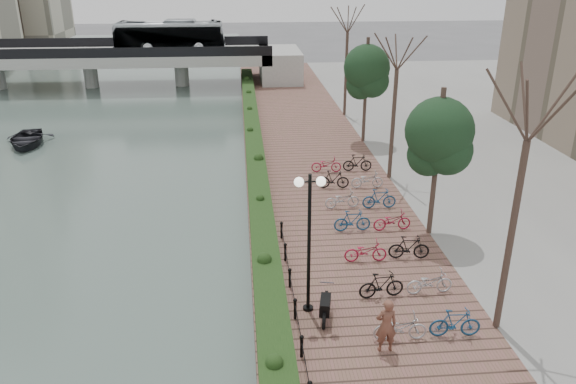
{
  "coord_description": "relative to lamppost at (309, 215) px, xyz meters",
  "views": [
    {
      "loc": [
        -0.23,
        -12.86,
        11.66
      ],
      "look_at": [
        1.83,
        10.63,
        2.0
      ],
      "focal_mm": 35.0,
      "sensor_mm": 36.0,
      "label": 1
    }
  ],
  "objects": [
    {
      "name": "chain_fence",
      "position": [
        -0.5,
        -1.51,
        -3.25
      ],
      "size": [
        0.1,
        14.1,
        0.7
      ],
      "color": "black",
      "rests_on": "promenade"
    },
    {
      "name": "hedge",
      "position": [
        -1.3,
        16.49,
        -3.3
      ],
      "size": [
        1.1,
        56.0,
        0.6
      ],
      "primitive_type": "cube",
      "color": "black",
      "rests_on": "promenade"
    },
    {
      "name": "lamppost",
      "position": [
        0.0,
        0.0,
        0.0
      ],
      "size": [
        1.02,
        0.32,
        5.0
      ],
      "color": "black",
      "rests_on": "promenade"
    },
    {
      "name": "boat",
      "position": [
        -16.77,
        21.88,
        -3.62
      ],
      "size": [
        3.8,
        4.87,
        0.92
      ],
      "primitive_type": "imported",
      "rotation": [
        0.0,
        0.0,
        0.15
      ],
      "color": "black",
      "rests_on": "river_water"
    },
    {
      "name": "motorcycle",
      "position": [
        0.52,
        -0.5,
        -3.11
      ],
      "size": [
        0.8,
        1.63,
        0.98
      ],
      "primitive_type": null,
      "rotation": [
        0.0,
        0.0,
        -0.21
      ],
      "color": "black",
      "rests_on": "promenade"
    },
    {
      "name": "bicycle_parking",
      "position": [
        3.59,
        5.82,
        -3.12
      ],
      "size": [
        2.4,
        17.32,
        1.0
      ],
      "color": "#B0B1B5",
      "rests_on": "promenade"
    },
    {
      "name": "bridge",
      "position": [
        -15.22,
        41.49,
        -0.72
      ],
      "size": [
        36.0,
        10.77,
        6.5
      ],
      "color": "#A0A09B",
      "rests_on": "ground"
    },
    {
      "name": "pedestrian",
      "position": [
        2.1,
        -2.41,
        -2.69
      ],
      "size": [
        0.67,
        0.44,
        1.82
      ],
      "primitive_type": "imported",
      "rotation": [
        0.0,
        0.0,
        3.15
      ],
      "color": "brown",
      "rests_on": "promenade"
    },
    {
      "name": "promenade",
      "position": [
        2.1,
        13.99,
        -3.85
      ],
      "size": [
        8.0,
        75.0,
        0.5
      ],
      "primitive_type": "cube",
      "color": "brown",
      "rests_on": "ground"
    },
    {
      "name": "street_trees",
      "position": [
        6.1,
        9.17,
        -0.41
      ],
      "size": [
        3.2,
        37.12,
        6.8
      ],
      "color": "#3C2B23",
      "rests_on": "promenade"
    },
    {
      "name": "river_water",
      "position": [
        -16.9,
        21.49,
        -4.09
      ],
      "size": [
        30.0,
        130.0,
        0.02
      ],
      "primitive_type": "cube",
      "color": "#495C52",
      "rests_on": "ground"
    }
  ]
}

